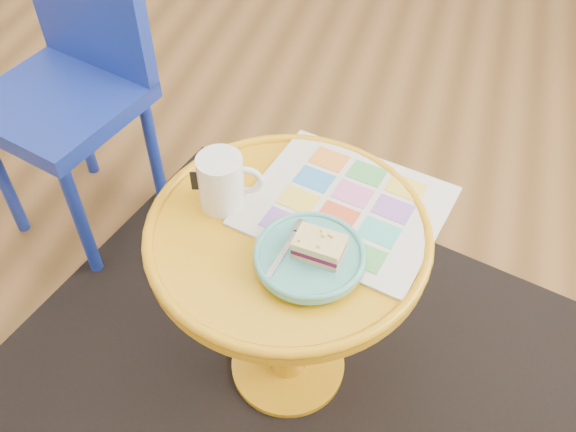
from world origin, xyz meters
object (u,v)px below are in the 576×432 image
(chair, at_px, (72,73))
(mug, at_px, (222,180))
(newspaper, at_px, (345,206))
(side_table, at_px, (288,277))
(plate, at_px, (310,257))

(chair, xyz_separation_m, mug, (0.54, -0.35, 0.10))
(newspaper, bearing_deg, chair, 171.73)
(newspaper, bearing_deg, mug, -153.78)
(side_table, height_order, mug, mug)
(chair, distance_m, plate, 0.86)
(chair, distance_m, newspaper, 0.82)
(chair, distance_m, mug, 0.65)
(plate, bearing_deg, newspaper, 79.10)
(side_table, height_order, plate, plate)
(side_table, xyz_separation_m, plate, (0.06, -0.06, 0.16))
(side_table, relative_size, chair, 0.66)
(chair, bearing_deg, newspaper, -5.39)
(chair, bearing_deg, side_table, -13.89)
(chair, xyz_separation_m, plate, (0.74, -0.44, 0.06))
(chair, bearing_deg, plate, -15.73)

